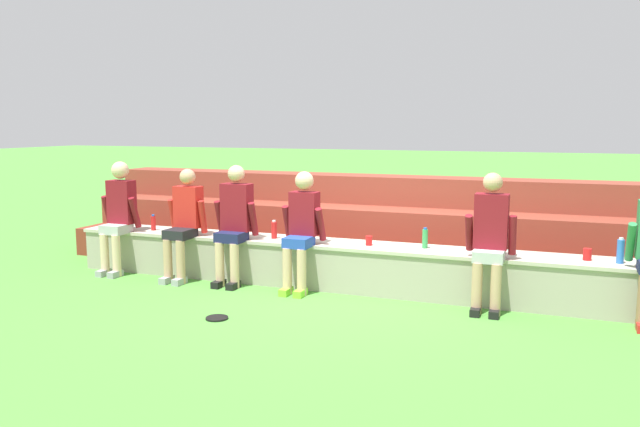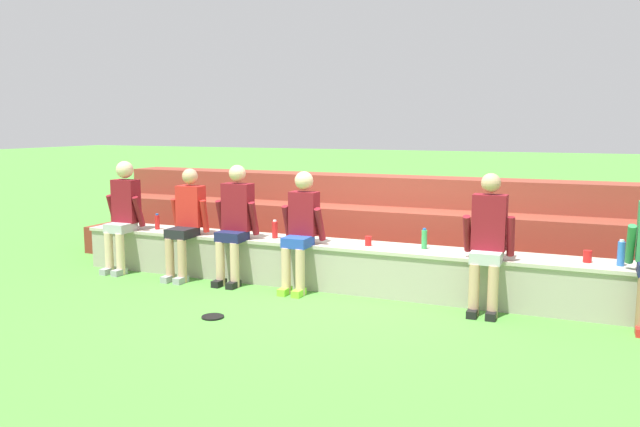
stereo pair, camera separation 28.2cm
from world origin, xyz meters
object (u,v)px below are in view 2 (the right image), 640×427
(person_far_left, at_px, (123,212))
(water_bottle_center_gap, at_px, (424,239))
(frisbee, at_px, (213,317))
(water_bottle_mid_left, at_px, (157,222))
(plastic_cup_right_end, at_px, (368,241))
(water_bottle_near_right, at_px, (275,230))
(person_left_of_center, at_px, (186,220))
(person_center, at_px, (235,220))
(plastic_cup_left_end, at_px, (587,256))
(water_bottle_near_left, at_px, (621,253))
(plastic_cup_middle, at_px, (117,221))
(person_right_of_center, at_px, (301,227))
(person_far_right, at_px, (488,239))

(person_far_left, height_order, water_bottle_center_gap, person_far_left)
(person_far_left, xyz_separation_m, frisbee, (2.24, -1.32, -0.80))
(water_bottle_mid_left, distance_m, plastic_cup_right_end, 3.03)
(water_bottle_near_right, bearing_deg, water_bottle_mid_left, -179.13)
(person_far_left, relative_size, person_left_of_center, 1.05)
(plastic_cup_right_end, bearing_deg, person_center, -171.46)
(water_bottle_center_gap, xyz_separation_m, water_bottle_near_right, (-1.90, -0.06, -0.00))
(water_bottle_near_right, relative_size, plastic_cup_left_end, 1.84)
(water_bottle_near_left, height_order, plastic_cup_left_end, water_bottle_near_left)
(person_center, distance_m, plastic_cup_middle, 2.17)
(water_bottle_center_gap, distance_m, frisbee, 2.54)
(person_far_left, distance_m, water_bottle_mid_left, 0.47)
(person_left_of_center, xyz_separation_m, plastic_cup_middle, (-1.42, 0.34, -0.15))
(water_bottle_center_gap, relative_size, water_bottle_near_right, 1.04)
(person_far_left, distance_m, water_bottle_near_left, 6.08)
(water_bottle_mid_left, bearing_deg, water_bottle_near_right, 0.87)
(water_bottle_center_gap, distance_m, plastic_cup_right_end, 0.66)
(person_center, height_order, plastic_cup_left_end, person_center)
(person_left_of_center, bearing_deg, plastic_cup_middle, 166.71)
(frisbee, bearing_deg, plastic_cup_right_end, 54.68)
(water_bottle_center_gap, relative_size, plastic_cup_left_end, 1.92)
(person_right_of_center, bearing_deg, person_far_right, -1.18)
(water_bottle_near_right, distance_m, plastic_cup_right_end, 1.24)
(person_left_of_center, distance_m, plastic_cup_middle, 1.47)
(person_far_left, height_order, person_far_right, person_far_left)
(person_center, distance_m, frisbee, 1.65)
(water_bottle_mid_left, height_order, water_bottle_center_gap, water_bottle_center_gap)
(water_bottle_center_gap, height_order, plastic_cup_right_end, water_bottle_center_gap)
(person_far_right, height_order, plastic_cup_middle, person_far_right)
(person_far_left, bearing_deg, person_center, 1.13)
(plastic_cup_right_end, bearing_deg, water_bottle_near_right, 179.37)
(person_center, bearing_deg, frisbee, -68.84)
(plastic_cup_middle, bearing_deg, plastic_cup_right_end, -1.12)
(water_bottle_center_gap, bearing_deg, person_right_of_center, -167.17)
(person_center, height_order, person_right_of_center, person_center)
(person_center, distance_m, water_bottle_mid_left, 1.39)
(water_bottle_mid_left, xyz_separation_m, frisbee, (1.89, -1.59, -0.65))
(person_right_of_center, bearing_deg, water_bottle_center_gap, 12.83)
(person_far_right, height_order, plastic_cup_left_end, person_far_right)
(plastic_cup_middle, xyz_separation_m, frisbee, (2.66, -1.68, -0.60))
(person_right_of_center, xyz_separation_m, plastic_cup_right_end, (0.76, 0.25, -0.16))
(person_far_left, relative_size, plastic_cup_left_end, 11.86)
(plastic_cup_left_end, xyz_separation_m, plastic_cup_middle, (-6.19, 0.04, -0.01))
(person_far_left, height_order, plastic_cup_middle, person_far_left)
(person_right_of_center, relative_size, water_bottle_near_right, 6.16)
(frisbee, bearing_deg, person_center, 111.16)
(water_bottle_mid_left, xyz_separation_m, water_bottle_near_right, (1.79, 0.03, 0.01))
(water_bottle_mid_left, height_order, frisbee, water_bottle_mid_left)
(plastic_cup_right_end, distance_m, frisbee, 2.06)
(plastic_cup_left_end, bearing_deg, person_right_of_center, -174.83)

